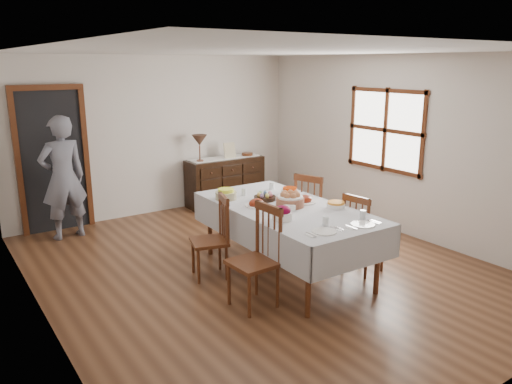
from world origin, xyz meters
TOP-DOWN VIEW (x-y plane):
  - ground at (0.00, 0.00)m, footprint 6.00×6.00m
  - room_shell at (-0.15, 0.42)m, footprint 5.02×6.02m
  - dining_table at (0.17, -0.28)m, footprint 1.26×2.43m
  - chair_left_near at (-0.59, -0.78)m, footprint 0.47×0.47m
  - chair_left_far at (-0.60, 0.11)m, footprint 0.51×0.51m
  - chair_right_near at (0.92, -0.79)m, footprint 0.46×0.46m
  - chair_right_far at (0.94, 0.12)m, footprint 0.57×0.57m
  - sideboard at (1.12, 2.72)m, footprint 1.40×0.51m
  - person at (-1.68, 2.50)m, footprint 0.63×0.44m
  - bread_basket at (0.22, -0.29)m, footprint 0.34×0.34m
  - egg_basket at (0.14, 0.11)m, footprint 0.27×0.27m
  - ham_platter_a at (-0.11, -0.07)m, footprint 0.27×0.27m
  - ham_platter_b at (0.47, -0.26)m, footprint 0.29×0.29m
  - beet_bowl at (-0.17, -0.65)m, footprint 0.23×0.23m
  - carrot_bowl at (0.56, 0.15)m, footprint 0.23×0.23m
  - pineapple_bowl at (-0.24, 0.42)m, footprint 0.27×0.27m
  - casserole_dish at (0.63, -0.64)m, footprint 0.22×0.22m
  - butter_dish at (0.08, -0.44)m, footprint 0.14×0.09m
  - setting_left at (-0.02, -1.17)m, footprint 0.42×0.31m
  - setting_right at (0.46, -1.23)m, footprint 0.42×0.31m
  - glass_far_a at (0.04, 0.43)m, footprint 0.06×0.06m
  - glass_far_b at (0.53, 0.49)m, footprint 0.07×0.07m
  - runner at (1.13, 2.75)m, footprint 1.30×0.35m
  - table_lamp at (0.61, 2.70)m, footprint 0.26×0.26m
  - picture_frame at (1.19, 2.67)m, footprint 0.22×0.08m
  - deco_bowl at (1.58, 2.69)m, footprint 0.20×0.20m

SIDE VIEW (x-z plane):
  - ground at x=0.00m, z-range 0.00..0.00m
  - sideboard at x=1.12m, z-range 0.00..0.84m
  - chair_right_near at x=0.92m, z-range 0.01..0.99m
  - chair_left_far at x=-0.60m, z-range 0.01..0.99m
  - chair_right_far at x=0.94m, z-range 0.01..1.07m
  - chair_left_near at x=-0.59m, z-range 0.01..1.08m
  - dining_table at x=0.17m, z-range 0.32..1.15m
  - runner at x=1.13m, z-range 0.84..0.85m
  - setting_left at x=-0.02m, z-range 0.80..0.90m
  - setting_right at x=0.46m, z-range 0.80..0.90m
  - ham_platter_b at x=0.47m, z-range 0.80..0.91m
  - ham_platter_a at x=-0.11m, z-range 0.80..0.91m
  - egg_basket at x=0.14m, z-range 0.81..0.91m
  - butter_dish at x=0.08m, z-range 0.83..0.90m
  - casserole_dish at x=0.63m, z-range 0.83..0.90m
  - carrot_bowl at x=0.56m, z-range 0.82..0.91m
  - deco_bowl at x=1.58m, z-range 0.84..0.90m
  - glass_far_b at x=0.53m, z-range 0.83..0.92m
  - glass_far_a at x=0.04m, z-range 0.83..0.93m
  - pineapple_bowl at x=-0.24m, z-range 0.82..0.95m
  - beet_bowl at x=-0.17m, z-range 0.82..0.98m
  - bread_basket at x=0.22m, z-range 0.81..1.00m
  - person at x=-1.68m, z-range 0.00..1.90m
  - picture_frame at x=1.19m, z-range 0.84..1.12m
  - table_lamp at x=0.61m, z-range 0.96..1.42m
  - room_shell at x=-0.15m, z-range 0.32..2.97m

